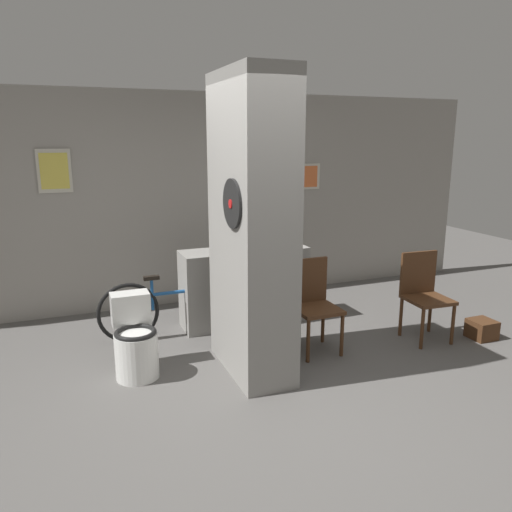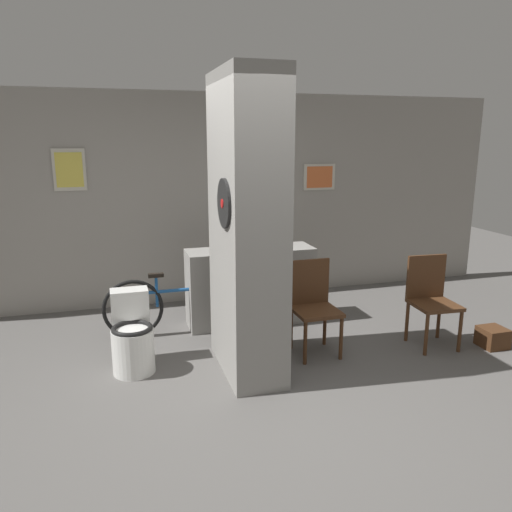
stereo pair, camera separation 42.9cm
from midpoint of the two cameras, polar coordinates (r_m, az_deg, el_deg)
The scene contains 11 objects.
ground_plane at distance 4.28m, azimuth 4.77°, elevation -15.43°, with size 14.00×14.00×0.00m, color #5B5956.
wall_back at distance 6.32m, azimuth -3.65°, elevation 6.50°, with size 8.00×0.09×2.60m.
pillar_center at distance 4.28m, azimuth 1.81°, elevation 3.16°, with size 0.50×1.03×2.60m.
counter_shelf at distance 5.62m, azimuth 1.55°, elevation -3.47°, with size 1.42×0.44×0.86m.
toilet at distance 4.63m, azimuth -11.36°, elevation -9.22°, with size 0.38×0.54×0.70m.
chair_near_pillar at distance 4.91m, azimuth 9.05°, elevation -5.33°, with size 0.42×0.42×0.90m.
chair_by_doorway at distance 5.40m, azimuth 21.54°, elevation -4.38°, with size 0.45×0.45×0.90m.
bicycle at distance 5.39m, azimuth -6.30°, elevation -5.40°, with size 1.63×0.42×0.68m.
bottle_tall at distance 5.51m, azimuth 2.08°, elevation 2.15°, with size 0.08×0.08×0.35m.
bottle_short at distance 5.48m, azimuth 3.54°, elevation 1.69°, with size 0.08×0.08×0.25m.
floor_crate at distance 5.71m, azimuth 27.43°, elevation -8.28°, with size 0.25×0.25×0.20m.
Camera 2 is at (-1.18, -3.56, 2.07)m, focal length 35.00 mm.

